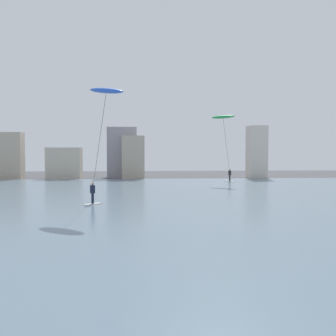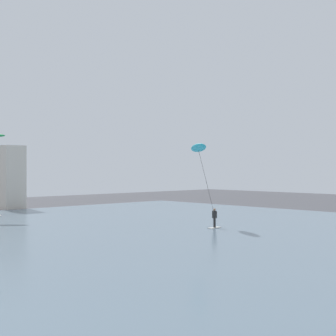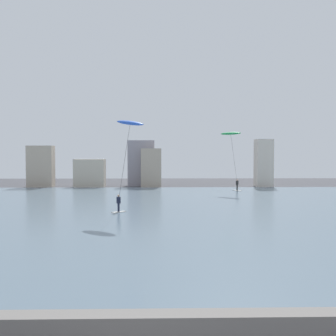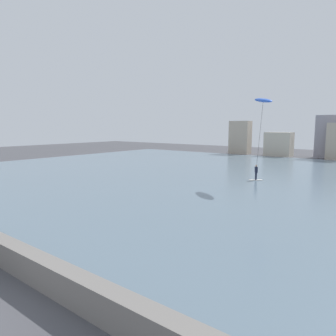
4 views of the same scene
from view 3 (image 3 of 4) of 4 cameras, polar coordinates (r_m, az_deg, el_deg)
seawall_barrier at (r=12.29m, az=-6.09°, el=-22.29°), size 60.00×0.70×1.08m
water_bay at (r=38.26m, az=-2.70°, el=-6.21°), size 84.00×52.00×0.10m
far_shore_buildings at (r=66.82m, az=-4.82°, el=0.22°), size 40.36×4.79×7.89m
kitesurfer_green at (r=57.35m, az=9.04°, el=4.19°), size 3.46×3.75×8.51m
kitesurfer_blue at (r=35.38m, az=-5.60°, el=5.33°), size 3.45×4.11×8.55m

